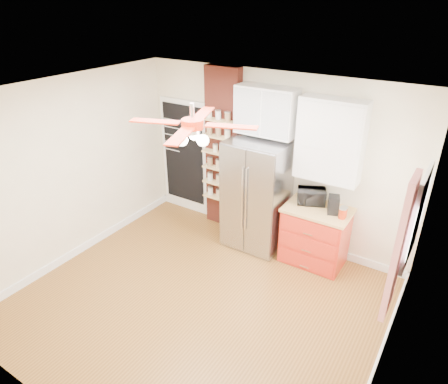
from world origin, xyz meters
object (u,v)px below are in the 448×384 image
Objects in this scene: toaster_oven at (311,196)px; coffee_maker at (333,205)px; ceiling_fan at (193,124)px; red_cabinet at (315,235)px; pantry_jar_oats at (215,148)px; canister_left at (342,214)px; fridge at (257,195)px.

coffee_maker is at bearing -41.32° from toaster_oven.
toaster_oven is at bearing 66.94° from ceiling_fan.
red_cabinet is 0.67× the size of ceiling_fan.
toaster_oven is (-0.16, 0.11, 0.56)m from red_cabinet.
pantry_jar_oats reaches higher than red_cabinet.
canister_left is (0.53, -0.19, -0.04)m from toaster_oven.
ceiling_fan reaches higher than pantry_jar_oats.
fridge is 2.25m from ceiling_fan.
coffee_maker reaches higher than canister_left.
pantry_jar_oats is at bearing 170.57° from fridge.
toaster_oven is 1.55× the size of coffee_maker.
red_cabinet is 3.65× the size of coffee_maker.
red_cabinet is at bearing 167.31° from canister_left.
toaster_oven reaches higher than canister_left.
canister_left is (1.29, 1.60, -1.45)m from ceiling_fan.
coffee_maker is (0.21, -0.00, 0.58)m from red_cabinet.
fridge reaches higher than red_cabinet.
toaster_oven is (0.76, 1.79, -1.41)m from ceiling_fan.
red_cabinet is 8.14× the size of pantry_jar_oats.
coffee_maker is (1.18, 0.05, 0.15)m from fridge.
pantry_jar_oats is at bearing 157.46° from coffee_maker.
ceiling_fan is at bearing -88.24° from fridge.
pantry_jar_oats is at bearing 117.05° from ceiling_fan.
pantry_jar_oats is at bearing 156.32° from toaster_oven.
toaster_oven is at bearing 145.32° from red_cabinet.
pantry_jar_oats is at bearing 175.43° from canister_left.
pantry_jar_oats is (-1.67, -0.02, 0.42)m from toaster_oven.
fridge reaches higher than coffee_maker.
coffee_maker is at bearing -0.95° from red_cabinet.
coffee_maker is at bearing 2.26° from fridge.
fridge is 1.34m from canister_left.
pantry_jar_oats is (-1.83, 0.09, 0.98)m from red_cabinet.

